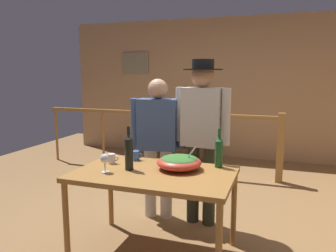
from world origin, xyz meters
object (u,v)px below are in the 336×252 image
(flat_screen_tv, at_px, (185,124))
(person_standing_left, at_px, (158,137))
(wine_bottle_dark, at_px, (129,152))
(stair_railing, at_px, (191,131))
(serving_table, at_px, (154,180))
(wine_bottle_green, at_px, (219,152))
(mug_white, at_px, (112,159))
(tv_console, at_px, (185,147))
(mug_blue, at_px, (135,155))
(person_standing_right, at_px, (202,127))
(framed_picture, at_px, (136,63))
(wine_glass, at_px, (105,159))
(salad_bowl, at_px, (179,162))

(flat_screen_tv, distance_m, person_standing_left, 2.62)
(wine_bottle_dark, xyz_separation_m, person_standing_left, (-0.02, 0.75, -0.01))
(stair_railing, distance_m, person_standing_left, 1.69)
(serving_table, relative_size, wine_bottle_green, 3.85)
(mug_white, bearing_deg, tv_console, 93.80)
(stair_railing, relative_size, flat_screen_tv, 8.21)
(tv_console, height_order, mug_blue, mug_blue)
(mug_white, bearing_deg, flat_screen_tv, 93.83)
(stair_railing, bearing_deg, mug_blue, -89.74)
(stair_railing, distance_m, serving_table, 2.43)
(mug_blue, xyz_separation_m, person_standing_right, (0.56, 0.43, 0.24))
(framed_picture, bearing_deg, person_standing_right, -54.54)
(wine_bottle_green, xyz_separation_m, mug_white, (-0.96, -0.20, -0.10))
(mug_blue, bearing_deg, mug_white, -130.23)
(mug_blue, relative_size, person_standing_left, 0.08)
(serving_table, distance_m, mug_white, 0.50)
(flat_screen_tv, height_order, mug_white, mug_white)
(wine_bottle_green, relative_size, person_standing_left, 0.23)
(mug_white, xyz_separation_m, person_standing_left, (0.23, 0.61, 0.10))
(wine_glass, bearing_deg, mug_blue, 80.99)
(flat_screen_tv, relative_size, person_standing_right, 0.28)
(wine_glass, bearing_deg, tv_console, 94.85)
(wine_bottle_green, distance_m, person_standing_right, 0.50)
(stair_railing, height_order, wine_bottle_green, wine_bottle_green)
(serving_table, relative_size, person_standing_right, 0.79)
(salad_bowl, relative_size, mug_blue, 3.20)
(wine_bottle_dark, bearing_deg, person_standing_left, 91.16)
(serving_table, relative_size, wine_bottle_dark, 3.54)
(tv_console, relative_size, mug_blue, 7.35)
(flat_screen_tv, xyz_separation_m, person_standing_left, (0.44, -2.57, 0.26))
(tv_console, relative_size, serving_table, 0.67)
(framed_picture, height_order, person_standing_right, framed_picture)
(wine_glass, relative_size, wine_bottle_dark, 0.43)
(stair_railing, xyz_separation_m, mug_white, (-0.14, -2.28, 0.12))
(framed_picture, distance_m, mug_blue, 3.77)
(tv_console, relative_size, flat_screen_tv, 1.86)
(mug_white, bearing_deg, person_standing_left, 69.66)
(tv_console, xyz_separation_m, person_standing_left, (0.44, -2.60, 0.69))
(serving_table, bearing_deg, wine_bottle_green, 33.44)
(salad_bowl, height_order, wine_bottle_dark, wine_bottle_dark)
(stair_railing, bearing_deg, wine_bottle_dark, -87.67)
(tv_console, distance_m, serving_table, 3.43)
(stair_railing, height_order, wine_bottle_dark, wine_bottle_dark)
(serving_table, xyz_separation_m, wine_bottle_dark, (-0.23, -0.01, 0.23))
(stair_railing, height_order, mug_white, stair_railing)
(flat_screen_tv, xyz_separation_m, serving_table, (0.68, -3.30, 0.04))
(framed_picture, relative_size, salad_bowl, 1.44)
(serving_table, bearing_deg, framed_picture, 116.62)
(wine_bottle_green, bearing_deg, mug_blue, -178.37)
(mug_white, bearing_deg, salad_bowl, 2.32)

